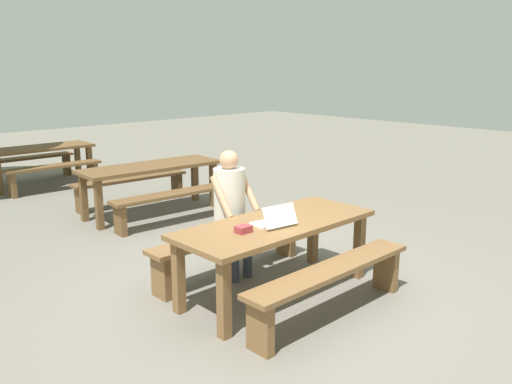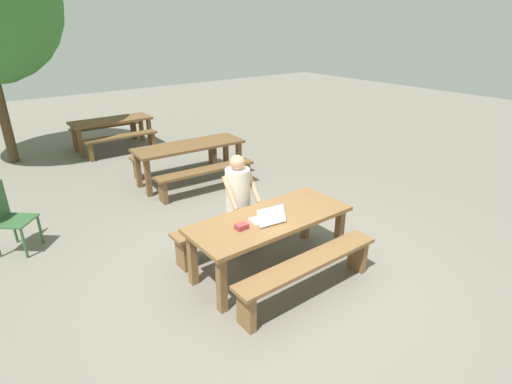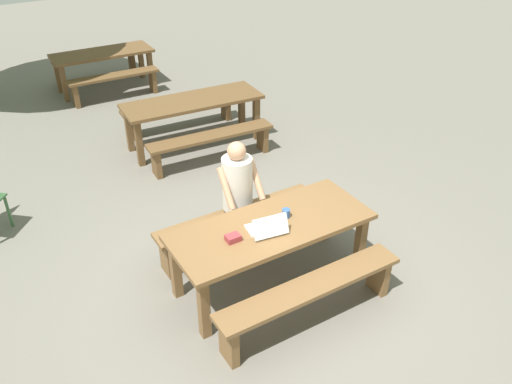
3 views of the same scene
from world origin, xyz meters
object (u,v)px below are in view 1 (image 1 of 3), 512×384
object	(u,v)px
small_pouch	(243,229)
picnic_table_rear	(40,153)
laptop	(274,220)
picnic_table_mid	(151,172)
picnic_table_front	(276,232)
person_seated	(231,203)
coffee_mug	(288,213)

from	to	relation	value
small_pouch	picnic_table_rear	xyz separation A→B (m)	(0.70, 6.38, -0.15)
laptop	small_pouch	distance (m)	0.35
laptop	picnic_table_mid	size ratio (longest dim) A/B	0.18
laptop	small_pouch	world-z (taller)	laptop
picnic_table_front	laptop	size ratio (longest dim) A/B	5.24
picnic_table_front	person_seated	xyz separation A→B (m)	(-0.00, 0.65, 0.16)
picnic_table_front	picnic_table_rear	xyz separation A→B (m)	(0.26, 6.35, -0.02)
coffee_mug	person_seated	distance (m)	0.65
coffee_mug	picnic_table_mid	size ratio (longest dim) A/B	0.04
picnic_table_front	person_seated	bearing A→B (deg)	90.42
picnic_table_front	picnic_table_mid	bearing A→B (deg)	78.04
person_seated	small_pouch	bearing A→B (deg)	-123.08
person_seated	coffee_mug	bearing A→B (deg)	-72.25
picnic_table_front	coffee_mug	xyz separation A→B (m)	(0.19, 0.03, 0.15)
coffee_mug	picnic_table_mid	distance (m)	3.30
laptop	coffee_mug	bearing A→B (deg)	-152.12
person_seated	picnic_table_mid	size ratio (longest dim) A/B	0.63
person_seated	picnic_table_rear	xyz separation A→B (m)	(0.26, 5.70, -0.18)
picnic_table_mid	picnic_table_rear	bearing A→B (deg)	101.62
picnic_table_mid	picnic_table_rear	distance (m)	3.09
coffee_mug	picnic_table_rear	distance (m)	6.32
small_pouch	coffee_mug	size ratio (longest dim) A/B	1.52
picnic_table_front	coffee_mug	size ratio (longest dim) A/B	22.62
picnic_table_front	picnic_table_rear	distance (m)	6.35
picnic_table_front	picnic_table_rear	world-z (taller)	picnic_table_front
picnic_table_mid	picnic_table_rear	size ratio (longest dim) A/B	1.14
laptop	person_seated	xyz separation A→B (m)	(0.09, 0.72, 0.00)
laptop	picnic_table_mid	bearing A→B (deg)	-95.18
coffee_mug	picnic_table_mid	world-z (taller)	coffee_mug
picnic_table_mid	picnic_table_rear	world-z (taller)	picnic_table_mid
small_pouch	picnic_table_front	bearing A→B (deg)	4.13
laptop	picnic_table_mid	xyz separation A→B (m)	(0.80, 3.36, -0.15)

